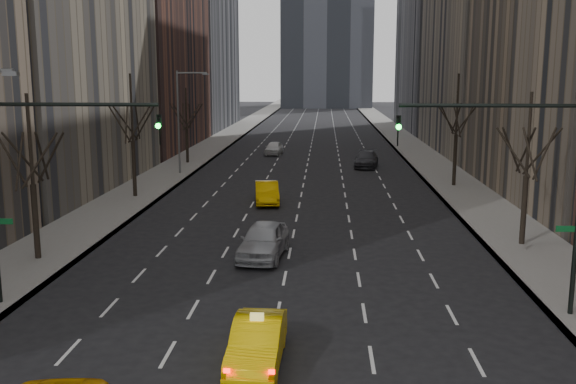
# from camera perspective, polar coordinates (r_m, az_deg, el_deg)

# --- Properties ---
(sidewalk_left) EXTENTS (4.50, 320.00, 0.15)m
(sidewalk_left) POSITION_cam_1_polar(r_m,az_deg,el_deg) (82.63, -6.47, 4.27)
(sidewalk_left) COLOR slate
(sidewalk_left) RESTS_ON ground
(sidewalk_right) EXTENTS (4.50, 320.00, 0.15)m
(sidewalk_right) POSITION_cam_1_polar(r_m,az_deg,el_deg) (82.13, 10.68, 4.12)
(sidewalk_right) COLOR slate
(sidewalk_right) RESTS_ON ground
(tree_lw_b) EXTENTS (3.36, 3.50, 7.82)m
(tree_lw_b) POSITION_cam_1_polar(r_m,az_deg,el_deg) (32.45, -21.73, 0.62)
(tree_lw_b) COLOR black
(tree_lw_b) RESTS_ON ground
(tree_lw_c) EXTENTS (3.36, 3.50, 8.74)m
(tree_lw_c) POSITION_cam_1_polar(r_m,az_deg,el_deg) (47.26, -13.62, 4.31)
(tree_lw_c) COLOR black
(tree_lw_c) RESTS_ON ground
(tree_lw_d) EXTENTS (3.36, 3.50, 7.36)m
(tree_lw_d) POSITION_cam_1_polar(r_m,az_deg,el_deg) (64.66, -9.00, 5.62)
(tree_lw_d) COLOR black
(tree_lw_d) RESTS_ON ground
(tree_rw_b) EXTENTS (3.36, 3.50, 7.82)m
(tree_rw_b) POSITION_cam_1_polar(r_m,az_deg,el_deg) (34.92, 20.41, 1.35)
(tree_rw_b) COLOR black
(tree_rw_b) RESTS_ON ground
(tree_rw_c) EXTENTS (3.36, 3.50, 8.74)m
(tree_rw_c) POSITION_cam_1_polar(r_m,az_deg,el_deg) (52.23, 14.70, 4.82)
(tree_rw_c) COLOR black
(tree_rw_c) RESTS_ON ground
(traffic_mast_left) EXTENTS (6.69, 0.39, 8.00)m
(traffic_mast_left) POSITION_cam_1_polar(r_m,az_deg,el_deg) (25.61, -21.72, 2.19)
(traffic_mast_left) COLOR black
(traffic_mast_left) RESTS_ON ground
(traffic_mast_right) EXTENTS (6.69, 0.39, 8.00)m
(traffic_mast_right) POSITION_cam_1_polar(r_m,az_deg,el_deg) (24.37, 20.97, 1.85)
(traffic_mast_right) COLOR black
(traffic_mast_right) RESTS_ON ground
(streetlight_far) EXTENTS (2.83, 0.22, 9.00)m
(streetlight_far) POSITION_cam_1_polar(r_m,az_deg,el_deg) (57.45, -9.39, 7.08)
(streetlight_far) COLOR slate
(streetlight_far) RESTS_ON ground
(taxi_sedan) EXTENTS (1.61, 4.36, 1.43)m
(taxi_sedan) POSITION_cam_1_polar(r_m,az_deg,el_deg) (20.27, -2.75, -13.19)
(taxi_sedan) COLOR yellow
(taxi_sedan) RESTS_ON ground
(silver_sedan_ahead) EXTENTS (2.52, 5.21, 1.71)m
(silver_sedan_ahead) POSITION_cam_1_polar(r_m,az_deg,el_deg) (31.39, -2.20, -4.30)
(silver_sedan_ahead) COLOR #A1A3A9
(silver_sedan_ahead) RESTS_ON ground
(far_taxi) EXTENTS (2.12, 4.67, 1.49)m
(far_taxi) POSITION_cam_1_polar(r_m,az_deg,el_deg) (44.47, -1.89, -0.06)
(far_taxi) COLOR #ECAE04
(far_taxi) RESTS_ON ground
(far_suv_grey) EXTENTS (2.79, 5.48, 1.52)m
(far_suv_grey) POSITION_cam_1_polar(r_m,az_deg,el_deg) (62.30, 6.98, 2.90)
(far_suv_grey) COLOR #2C2B30
(far_suv_grey) RESTS_ON ground
(far_car_white) EXTENTS (2.04, 4.38, 1.45)m
(far_car_white) POSITION_cam_1_polar(r_m,az_deg,el_deg) (71.71, -1.26, 3.93)
(far_car_white) COLOR silver
(far_car_white) RESTS_ON ground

